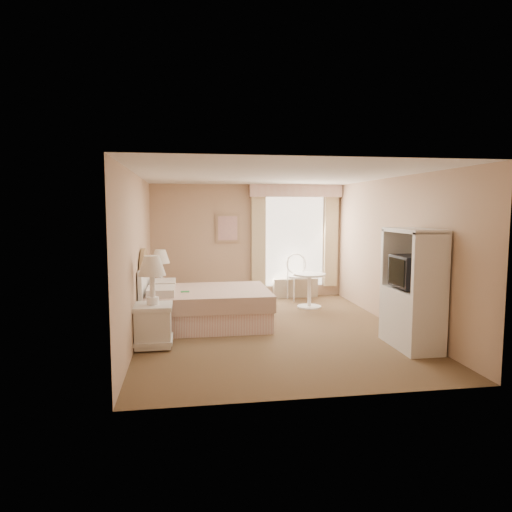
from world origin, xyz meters
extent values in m
cube|color=brown|center=(0.00, 0.00, 0.00)|extent=(4.20, 5.50, 0.01)
cube|color=silver|center=(0.00, 0.00, 2.50)|extent=(4.20, 5.50, 0.01)
cube|color=#CDA888|center=(0.00, 2.75, 1.25)|extent=(4.20, 0.01, 2.50)
cube|color=#CDA888|center=(0.00, -2.75, 1.25)|extent=(4.20, 0.01, 2.50)
cube|color=#CDA888|center=(-2.10, 0.00, 1.25)|extent=(0.01, 5.50, 2.50)
cube|color=#CDA888|center=(2.10, 0.00, 1.25)|extent=(0.01, 5.50, 2.50)
cube|color=white|center=(1.05, 2.72, 1.25)|extent=(1.30, 0.02, 2.00)
cube|color=beige|center=(0.22, 2.67, 1.25)|extent=(0.30, 0.08, 2.05)
cube|color=beige|center=(1.88, 2.67, 1.25)|extent=(0.30, 0.08, 2.05)
cube|color=tan|center=(1.05, 2.63, 2.37)|extent=(2.05, 0.20, 0.28)
cube|color=beige|center=(1.05, 2.63, 0.21)|extent=(1.00, 0.22, 0.42)
cube|color=tan|center=(-0.45, 2.72, 1.55)|extent=(0.52, 0.03, 0.62)
cube|color=beige|center=(-0.45, 2.70, 1.55)|extent=(0.42, 0.02, 0.52)
cube|color=tan|center=(-1.00, 0.46, 0.17)|extent=(1.99, 1.52, 0.34)
cube|color=#C3A792|center=(-1.00, 0.46, 0.47)|extent=(2.05, 1.57, 0.27)
cube|color=beige|center=(-1.77, 0.10, 0.66)|extent=(0.43, 0.59, 0.13)
cube|color=beige|center=(-1.77, 0.82, 0.66)|extent=(0.43, 0.59, 0.13)
cube|color=#248536|center=(-1.39, 0.32, 0.61)|extent=(0.14, 0.10, 0.01)
cube|color=white|center=(-2.05, 0.46, 0.52)|extent=(0.06, 1.61, 1.04)
cylinder|color=#967950|center=(-2.05, 0.46, 0.62)|extent=(0.05, 1.43, 1.43)
cube|color=white|center=(-1.84, -0.68, 0.29)|extent=(0.49, 0.49, 0.54)
cube|color=white|center=(-1.84, -0.68, 0.59)|extent=(0.54, 0.54, 0.06)
cube|color=white|center=(-1.84, -0.68, 0.11)|extent=(0.54, 0.54, 0.05)
cylinder|color=white|center=(-1.84, -0.68, 0.68)|extent=(0.17, 0.17, 0.11)
cylinder|color=white|center=(-1.84, -0.68, 0.89)|extent=(0.08, 0.08, 0.43)
cone|color=white|center=(-1.84, -0.68, 1.18)|extent=(0.39, 0.39, 0.28)
cube|color=white|center=(-1.84, 1.53, 0.26)|extent=(0.45, 0.45, 0.49)
cube|color=white|center=(-1.84, 1.53, 0.54)|extent=(0.49, 0.49, 0.06)
cube|color=white|center=(-1.84, 1.53, 0.10)|extent=(0.49, 0.49, 0.05)
cylinder|color=white|center=(-1.84, 1.53, 0.62)|extent=(0.16, 0.16, 0.10)
cylinder|color=white|center=(-1.84, 1.53, 0.81)|extent=(0.07, 0.07, 0.39)
cone|color=white|center=(-1.84, 1.53, 1.08)|extent=(0.35, 0.35, 0.25)
cylinder|color=white|center=(1.08, 1.54, 0.01)|extent=(0.48, 0.48, 0.03)
cylinder|color=white|center=(1.08, 1.54, 0.34)|extent=(0.07, 0.07, 0.65)
cylinder|color=white|center=(1.08, 1.54, 0.67)|extent=(0.65, 0.65, 0.04)
cylinder|color=white|center=(0.90, 2.12, 0.25)|extent=(0.04, 0.04, 0.49)
cylinder|color=white|center=(1.27, 2.17, 0.25)|extent=(0.04, 0.04, 0.49)
cylinder|color=white|center=(0.85, 2.49, 0.25)|extent=(0.04, 0.04, 0.49)
cylinder|color=white|center=(1.21, 2.54, 0.25)|extent=(0.04, 0.04, 0.49)
cylinder|color=white|center=(1.06, 2.33, 0.50)|extent=(0.54, 0.54, 0.04)
torus|color=white|center=(1.04, 2.48, 0.77)|extent=(0.48, 0.18, 0.47)
cylinder|color=white|center=(0.85, 2.49, 0.71)|extent=(0.04, 0.04, 0.44)
cylinder|color=white|center=(1.21, 2.54, 0.71)|extent=(0.04, 0.04, 0.44)
cube|color=white|center=(1.81, -1.23, 0.42)|extent=(0.51, 1.02, 0.84)
cube|color=white|center=(1.81, -1.70, 1.25)|extent=(0.51, 0.07, 0.84)
cube|color=white|center=(1.81, -0.76, 1.25)|extent=(0.51, 0.07, 0.84)
cube|color=white|center=(1.81, -1.23, 1.67)|extent=(0.51, 1.02, 0.06)
cube|color=white|center=(2.04, -1.23, 1.25)|extent=(0.04, 1.02, 0.84)
cube|color=black|center=(1.79, -1.23, 1.10)|extent=(0.45, 0.56, 0.45)
cube|color=black|center=(1.56, -1.23, 1.10)|extent=(0.02, 0.46, 0.37)
camera|label=1|loc=(-1.37, -7.19, 1.98)|focal=32.00mm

